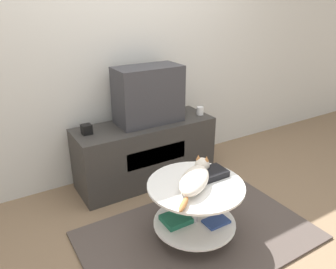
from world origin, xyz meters
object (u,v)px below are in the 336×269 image
(cat, at_px, (195,178))
(dvd_box, at_px, (211,173))
(tv, at_px, (148,95))
(speaker, at_px, (87,129))

(cat, bearing_deg, dvd_box, -26.67)
(tv, bearing_deg, cat, -99.70)
(speaker, bearing_deg, tv, -1.50)
(tv, xyz_separation_m, dvd_box, (0.00, -0.95, -0.36))
(tv, bearing_deg, speaker, 178.50)
(dvd_box, relative_size, cat, 0.44)
(tv, relative_size, dvd_box, 2.78)
(speaker, distance_m, dvd_box, 1.15)
(dvd_box, bearing_deg, tv, 90.30)
(dvd_box, xyz_separation_m, cat, (-0.17, -0.04, 0.03))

